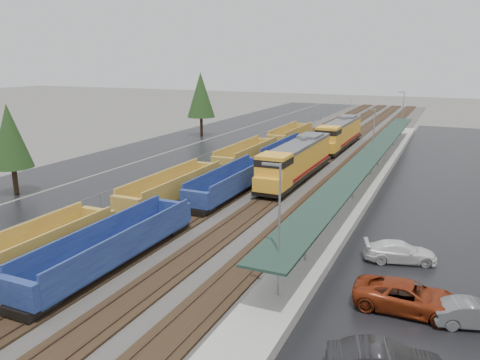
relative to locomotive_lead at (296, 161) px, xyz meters
The scene contains 16 objects.
ballast_strip 14.11m from the locomotive_lead, 98.26° to the left, with size 20.00×160.00×0.08m, color #302D2B.
trackbed 14.09m from the locomotive_lead, 98.26° to the left, with size 14.60×160.00×0.22m.
west_parking_lot 22.01m from the locomotive_lead, 140.97° to the left, with size 10.00×160.00×0.02m, color black.
west_road 30.40m from the locomotive_lead, 152.96° to the left, with size 9.00×160.00×0.02m, color black.
east_commuter_lot 17.57m from the locomotive_lead, 12.53° to the left, with size 16.00×100.00×0.02m, color black.
station_platform 8.55m from the locomotive_lead, 26.79° to the left, with size 3.00×80.00×8.00m.
chainlink_fence 16.80m from the locomotive_lead, 133.27° to the left, with size 0.08×160.04×2.02m.
tree_west_near 29.18m from the locomotive_lead, 145.95° to the right, with size 3.96×3.96×9.00m.
tree_west_far 34.83m from the locomotive_lead, 136.43° to the left, with size 4.84×4.84×11.00m.
locomotive_lead is the anchor object (origin of this frame).
locomotive_trail 21.00m from the locomotive_lead, 90.00° to the left, with size 2.93×19.34×4.38m.
well_string_yellow 22.34m from the locomotive_lead, 111.01° to the right, with size 2.86×101.55×2.53m.
well_string_blue 26.10m from the locomotive_lead, 98.82° to the right, with size 2.77×87.39×2.46m.
parked_car_east_b 27.60m from the locomotive_lead, 59.52° to the right, with size 5.69×2.62×1.58m, color maroon.
parked_car_east_c 21.66m from the locomotive_lead, 53.32° to the right, with size 4.68×1.90×1.36m, color silver.
parked_car_east_e 29.54m from the locomotive_lead, 54.37° to the right, with size 4.11×1.43×1.35m, color slate.
Camera 1 is at (17.18, -1.77, 13.07)m, focal length 35.00 mm.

